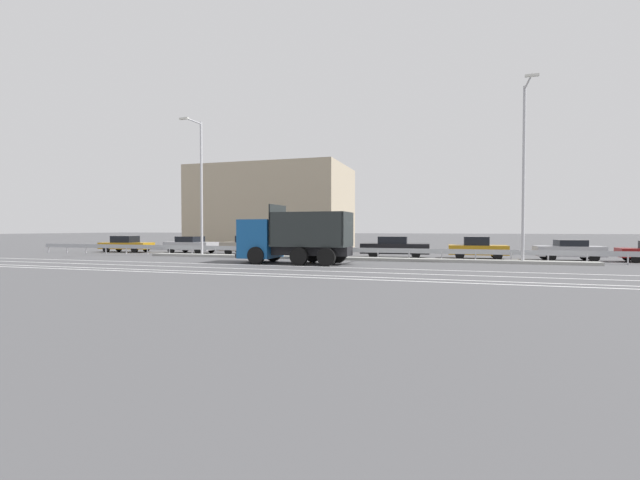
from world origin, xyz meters
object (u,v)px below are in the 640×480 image
at_px(dump_truck, 282,241).
at_px(parked_car_0, 126,244).
at_px(street_lamp_1, 524,165).
at_px(parked_car_4, 395,247).
at_px(street_lamp_0, 200,183).
at_px(parked_car_1, 191,245).
at_px(parked_car_5, 477,248).
at_px(parked_car_6, 569,250).
at_px(median_road_sign, 251,242).
at_px(parked_car_2, 248,245).
at_px(parked_car_3, 312,246).

distance_m(dump_truck, parked_car_0, 19.34).
relative_size(street_lamp_1, parked_car_4, 2.15).
bearing_deg(street_lamp_0, parked_car_1, 131.51).
relative_size(street_lamp_0, parked_car_5, 2.58).
bearing_deg(parked_car_6, median_road_sign, 96.39).
relative_size(dump_truck, street_lamp_0, 0.68).
xyz_separation_m(street_lamp_0, parked_car_1, (-3.46, 3.91, -4.80)).
bearing_deg(street_lamp_0, street_lamp_1, 0.35).
bearing_deg(parked_car_0, parked_car_4, 85.90).
height_order(street_lamp_0, parked_car_2, street_lamp_0).
distance_m(median_road_sign, parked_car_1, 8.27).
bearing_deg(parked_car_6, parked_car_1, 86.98).
height_order(street_lamp_1, parked_car_6, street_lamp_1).
distance_m(street_lamp_0, street_lamp_1, 22.08).
height_order(street_lamp_1, parked_car_2, street_lamp_1).
bearing_deg(parked_car_4, dump_truck, -43.48).
bearing_deg(parked_car_6, street_lamp_1, 134.56).
bearing_deg(parked_car_4, parked_car_6, 88.18).
xyz_separation_m(street_lamp_1, parked_car_6, (3.23, 3.45, -5.17)).
height_order(parked_car_0, parked_car_3, parked_car_3).
bearing_deg(street_lamp_1, parked_car_0, 173.91).
distance_m(street_lamp_0, parked_car_4, 15.16).
bearing_deg(street_lamp_0, dump_truck, -24.50).
relative_size(street_lamp_0, parked_car_6, 2.48).
xyz_separation_m(median_road_sign, parked_car_0, (-13.92, 3.25, -0.38)).
height_order(street_lamp_0, street_lamp_1, street_lamp_1).
relative_size(parked_car_0, parked_car_1, 1.02).
height_order(dump_truck, street_lamp_0, street_lamp_0).
xyz_separation_m(parked_car_1, parked_car_6, (28.76, -0.32, -0.02)).
bearing_deg(dump_truck, street_lamp_1, -74.15).
distance_m(median_road_sign, parked_car_0, 14.30).
height_order(median_road_sign, parked_car_2, median_road_sign).
bearing_deg(street_lamp_0, parked_car_2, 58.87).
relative_size(parked_car_4, parked_car_5, 1.27).
relative_size(parked_car_0, parked_car_6, 1.17).
bearing_deg(dump_truck, parked_car_3, 5.06).
distance_m(median_road_sign, parked_car_2, 3.76).
relative_size(street_lamp_1, parked_car_6, 2.62).
height_order(median_road_sign, parked_car_0, median_road_sign).
bearing_deg(median_road_sign, parked_car_5, 12.70).
xyz_separation_m(street_lamp_1, parked_car_1, (-25.53, 3.77, -5.15)).
bearing_deg(parked_car_6, parked_car_3, 86.21).
relative_size(street_lamp_0, parked_car_2, 2.35).
xyz_separation_m(street_lamp_0, parked_car_6, (25.30, 3.59, -4.82)).
xyz_separation_m(parked_car_0, parked_car_2, (12.10, 0.02, 0.04)).
xyz_separation_m(street_lamp_0, parked_car_4, (14.00, 3.37, -4.75)).
bearing_deg(parked_car_4, street_lamp_1, 65.24).
distance_m(median_road_sign, parked_car_5, 16.11).
height_order(parked_car_2, parked_car_3, parked_car_2).
bearing_deg(parked_car_4, parked_car_1, -94.71).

